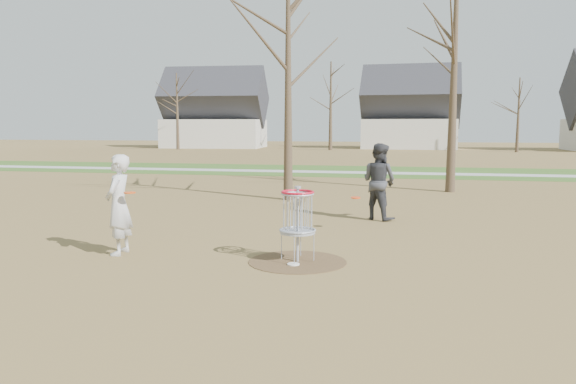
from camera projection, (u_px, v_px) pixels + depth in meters
The scene contains 11 objects.
ground at pixel (298, 262), 10.23m from camera, with size 160.00×160.00×0.00m, color brown.
green_band at pixel (372, 171), 30.62m from camera, with size 160.00×8.00×0.01m, color #2D5119.
footpath at pixel (371, 173), 29.65m from camera, with size 160.00×1.50×0.01m, color #9E9E99.
dirt_circle at pixel (298, 262), 10.23m from camera, with size 1.80×1.80×0.01m, color #47331E.
player_standing at pixel (119, 205), 10.74m from camera, with size 0.70×0.46×1.93m, color silver.
player_throwing at pixel (379, 182), 14.79m from camera, with size 0.98×0.76×2.02m, color #37383D.
disc_grounded at pixel (293, 264), 9.98m from camera, with size 0.22×0.22×0.02m, color white.
discs_in_play at pixel (261, 196), 11.90m from camera, with size 4.13×3.73×0.46m.
disc_golf_basket at pixel (298, 212), 10.12m from camera, with size 0.64×0.64×1.35m.
bare_trees at pixel (408, 89), 43.98m from camera, with size 52.62×44.98×9.00m.
houses_row at pixel (432, 116), 59.95m from camera, with size 56.51×10.01×7.26m.
Camera 1 is at (1.93, -9.83, 2.46)m, focal length 35.00 mm.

